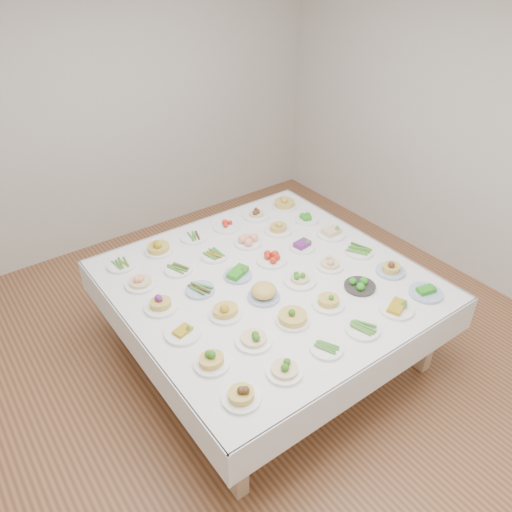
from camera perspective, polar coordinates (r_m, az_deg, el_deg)
room_envelope at (r=3.13m, az=-0.59°, el=11.76°), size 5.02×5.02×2.81m
display_table at (r=3.84m, az=1.33°, el=-3.45°), size 2.18×2.18×0.75m
dish_0 at (r=2.92m, az=-1.71°, el=-15.49°), size 0.22×0.22×0.11m
dish_1 at (r=3.05m, az=3.30°, el=-12.44°), size 0.22×0.22×0.13m
dish_2 at (r=3.24m, az=8.08°, el=-10.35°), size 0.21×0.21×0.05m
dish_3 at (r=3.41m, az=12.11°, el=-8.02°), size 0.24×0.23×0.06m
dish_4 at (r=3.61m, az=15.82°, el=-5.41°), size 0.24×0.24×0.11m
dish_5 at (r=3.83m, az=18.86°, el=-3.75°), size 0.24×0.24×0.09m
dish_6 at (r=3.10m, az=-5.13°, el=-11.61°), size 0.22×0.22×0.12m
dish_7 at (r=3.23m, az=-0.27°, el=-9.05°), size 0.24×0.24×0.13m
dish_8 at (r=3.38m, az=4.24°, el=-6.61°), size 0.26×0.25×0.15m
dish_9 at (r=3.56m, az=8.30°, el=-4.96°), size 0.23×0.23×0.12m
dish_10 at (r=3.76m, az=11.83°, el=-3.00°), size 0.23×0.23×0.10m
dish_11 at (r=3.97m, az=15.19°, el=-1.24°), size 0.22×0.22×0.12m
dish_12 at (r=3.34m, az=-8.38°, el=-8.40°), size 0.24×0.24×0.10m
dish_13 at (r=3.44m, az=-3.54°, el=-5.95°), size 0.23×0.23×0.14m
dish_14 at (r=3.57m, az=0.89°, el=-4.00°), size 0.23×0.23×0.14m
dish_15 at (r=3.74m, az=5.07°, el=-2.19°), size 0.24×0.24×0.14m
dish_16 at (r=3.93m, az=8.49°, el=-0.55°), size 0.22×0.22×0.13m
dish_17 at (r=4.16m, az=11.68°, el=0.65°), size 0.24×0.23×0.06m
dish_18 at (r=3.55m, az=-10.88°, el=-5.20°), size 0.23×0.23×0.13m
dish_19 at (r=3.68m, az=-6.41°, el=-3.77°), size 0.23×0.21×0.05m
dish_20 at (r=3.80m, az=-2.11°, el=-1.84°), size 0.21×0.21×0.10m
dish_21 at (r=3.96m, az=1.79°, el=-0.07°), size 0.24×0.24×0.11m
dish_22 at (r=4.14m, az=5.30°, el=1.29°), size 0.21×0.21×0.09m
dish_23 at (r=4.34m, az=8.62°, el=2.81°), size 0.23×0.23×0.11m
dish_24 at (r=3.79m, az=-13.13°, el=-2.54°), size 0.24×0.24×0.13m
dish_25 at (r=3.92m, az=-8.85°, el=-1.44°), size 0.21×0.21×0.05m
dish_26 at (r=4.04m, az=-4.78°, el=0.10°), size 0.22×0.22×0.05m
dish_27 at (r=4.18m, az=-0.91°, el=1.92°), size 0.22×0.22×0.10m
dish_28 at (r=4.34m, az=2.57°, el=3.45°), size 0.24×0.24×0.13m
dish_29 at (r=4.54m, az=5.82°, el=4.40°), size 0.21×0.21×0.09m
dish_30 at (r=4.06m, az=-15.14°, el=-0.94°), size 0.22×0.22×0.05m
dish_31 at (r=4.14m, az=-11.13°, el=1.27°), size 0.26×0.25×0.15m
dish_32 at (r=4.29m, az=-7.08°, el=2.18°), size 0.22×0.22×0.05m
dish_33 at (r=4.41m, az=-3.38°, el=3.65°), size 0.24×0.24×0.09m
dish_34 at (r=4.56m, az=0.04°, el=5.05°), size 0.23×0.23×0.12m
dish_35 at (r=4.73m, az=3.26°, el=6.29°), size 0.23×0.23×0.14m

